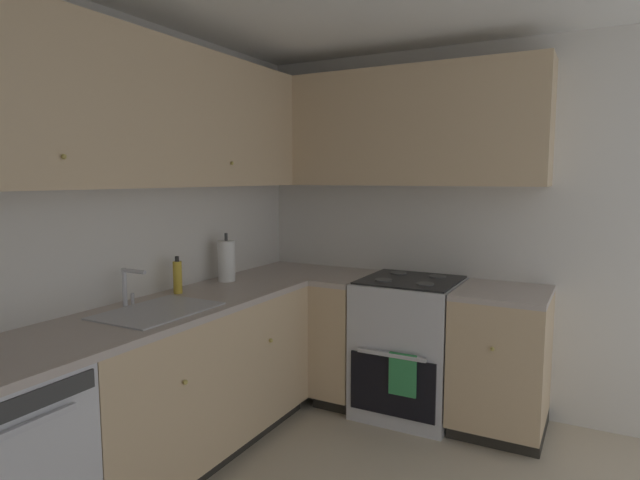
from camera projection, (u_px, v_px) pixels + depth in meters
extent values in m
cube|color=silver|center=(71.00, 249.00, 2.61)|extent=(3.82, 0.05, 2.41)
cube|color=silver|center=(490.00, 231.00, 3.49)|extent=(0.05, 3.35, 2.41)
cube|color=#333333|center=(23.00, 405.00, 1.77)|extent=(0.55, 0.01, 0.07)
cube|color=silver|center=(27.00, 426.00, 1.77)|extent=(0.36, 0.02, 0.02)
cube|color=tan|center=(188.00, 375.00, 2.93)|extent=(1.63, 0.60, 0.76)
cube|color=black|center=(186.00, 446.00, 2.99)|extent=(1.63, 0.54, 0.09)
sphere|color=tan|center=(185.00, 382.00, 2.45)|extent=(0.02, 0.02, 0.02)
sphere|color=tan|center=(271.00, 341.00, 3.08)|extent=(0.02, 0.02, 0.02)
cube|color=#B7A89E|center=(186.00, 305.00, 2.88)|extent=(2.84, 0.60, 0.03)
cube|color=tan|center=(346.00, 334.00, 3.71)|extent=(0.60, 0.27, 0.76)
cube|color=black|center=(347.00, 391.00, 3.78)|extent=(0.54, 0.27, 0.09)
cube|color=tan|center=(501.00, 357.00, 3.22)|extent=(0.60, 0.53, 0.76)
cube|color=black|center=(499.00, 422.00, 3.30)|extent=(0.54, 0.53, 0.09)
sphere|color=tan|center=(492.00, 349.00, 2.93)|extent=(0.02, 0.02, 0.02)
cube|color=#B7A89E|center=(346.00, 278.00, 3.66)|extent=(0.60, 0.27, 0.03)
cube|color=#B7A89E|center=(504.00, 293.00, 3.17)|extent=(0.60, 0.53, 0.03)
cube|color=silver|center=(410.00, 346.00, 3.51)|extent=(0.64, 0.62, 0.88)
cube|color=black|center=(392.00, 386.00, 3.25)|extent=(0.02, 0.55, 0.37)
cube|color=silver|center=(391.00, 355.00, 3.20)|extent=(0.02, 0.43, 0.02)
cube|color=black|center=(411.00, 280.00, 3.46)|extent=(0.59, 0.60, 0.01)
cube|color=silver|center=(425.00, 263.00, 3.72)|extent=(0.03, 0.60, 0.15)
cylinder|color=#4C4C4C|center=(425.00, 284.00, 3.27)|extent=(0.11, 0.11, 0.01)
cylinder|color=#4C4C4C|center=(383.00, 280.00, 3.40)|extent=(0.11, 0.11, 0.01)
cylinder|color=#4C4C4C|center=(438.00, 277.00, 3.52)|extent=(0.11, 0.11, 0.01)
cylinder|color=#4C4C4C|center=(398.00, 273.00, 3.65)|extent=(0.11, 0.11, 0.01)
cube|color=#338C4C|center=(403.00, 375.00, 3.18)|extent=(0.02, 0.17, 0.26)
cube|color=tan|center=(137.00, 113.00, 2.69)|extent=(2.52, 0.32, 0.75)
sphere|color=tan|center=(64.00, 157.00, 2.15)|extent=(0.02, 0.02, 0.02)
sphere|color=tan|center=(232.00, 163.00, 3.12)|extent=(0.02, 0.02, 0.02)
cube|color=tan|center=(391.00, 129.00, 3.54)|extent=(0.32, 1.99, 0.75)
cube|color=#B7B7BC|center=(158.00, 311.00, 2.66)|extent=(0.58, 0.40, 0.01)
cube|color=gray|center=(158.00, 320.00, 2.67)|extent=(0.53, 0.36, 0.09)
cube|color=#99999E|center=(158.00, 318.00, 2.67)|extent=(0.02, 0.35, 0.06)
cylinder|color=silver|center=(125.00, 287.00, 2.76)|extent=(0.02, 0.02, 0.20)
cylinder|color=silver|center=(134.00, 271.00, 2.71)|extent=(0.02, 0.15, 0.02)
cylinder|color=silver|center=(133.00, 299.00, 2.81)|extent=(0.02, 0.02, 0.06)
cylinder|color=gold|center=(178.00, 277.00, 3.07)|extent=(0.05, 0.05, 0.19)
cylinder|color=#262626|center=(177.00, 259.00, 3.06)|extent=(0.02, 0.02, 0.03)
cylinder|color=white|center=(227.00, 261.00, 3.44)|extent=(0.11, 0.11, 0.26)
cylinder|color=#3F3F3F|center=(226.00, 258.00, 3.43)|extent=(0.02, 0.02, 0.32)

